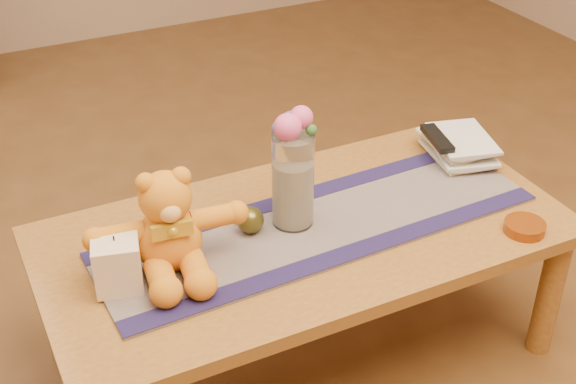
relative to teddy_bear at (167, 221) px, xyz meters
name	(u,v)px	position (x,y,z in m)	size (l,w,h in m)	color
floor	(303,352)	(0.37, -0.01, -0.58)	(5.50, 5.50, 0.00)	#4F3016
coffee_table_top	(305,235)	(0.37, -0.01, -0.15)	(1.40, 0.70, 0.04)	brown
table_leg_fr	(549,294)	(1.01, -0.30, -0.38)	(0.07, 0.07, 0.41)	brown
table_leg_bl	(54,304)	(-0.27, 0.28, -0.38)	(0.07, 0.07, 0.41)	brown
table_leg_br	(432,195)	(1.01, 0.28, -0.38)	(0.07, 0.07, 0.41)	brown
persian_runner	(320,225)	(0.41, -0.02, -0.13)	(1.20, 0.35, 0.01)	#161A40
runner_border_near	(349,253)	(0.41, -0.16, -0.13)	(1.20, 0.06, 0.00)	#1C1541
runner_border_far	(294,198)	(0.40, 0.13, -0.13)	(1.20, 0.06, 0.00)	#1C1541
teddy_bear	(167,221)	(0.00, 0.00, 0.00)	(0.37, 0.31, 0.25)	orange
pillar_candle	(117,263)	(-0.14, -0.03, -0.06)	(0.11, 0.11, 0.13)	beige
candle_wick	(114,238)	(-0.14, -0.03, 0.01)	(0.00, 0.00, 0.01)	black
glass_vase	(293,180)	(0.35, 0.03, 0.00)	(0.11, 0.11, 0.26)	silver
potpourri_fill	(293,193)	(0.35, 0.03, -0.04)	(0.09, 0.09, 0.18)	beige
rose_left	(288,127)	(0.33, 0.02, 0.17)	(0.07, 0.07, 0.07)	#E65193
rose_right	(301,117)	(0.38, 0.03, 0.18)	(0.06, 0.06, 0.06)	#E65193
blue_flower_back	(291,120)	(0.36, 0.06, 0.16)	(0.04, 0.04, 0.04)	#4F5CAB
blue_flower_side	(279,128)	(0.32, 0.05, 0.15)	(0.04, 0.04, 0.04)	#4F5CAB
leaf_sprig	(311,130)	(0.39, 0.01, 0.15)	(0.03, 0.03, 0.03)	#33662D
bronze_ball	(250,220)	(0.23, 0.04, -0.09)	(0.07, 0.07, 0.07)	#484418
book_bottom	(433,158)	(0.88, 0.14, -0.12)	(0.17, 0.22, 0.02)	beige
book_lower	(436,153)	(0.89, 0.13, -0.10)	(0.16, 0.22, 0.02)	beige
book_upper	(432,147)	(0.88, 0.14, -0.09)	(0.17, 0.22, 0.02)	beige
book_top	(437,142)	(0.89, 0.13, -0.07)	(0.16, 0.22, 0.02)	beige
tv_remote	(437,138)	(0.88, 0.13, -0.05)	(0.04, 0.16, 0.02)	black
amber_dish	(525,227)	(0.88, -0.27, -0.12)	(0.11, 0.11, 0.03)	#BF5914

